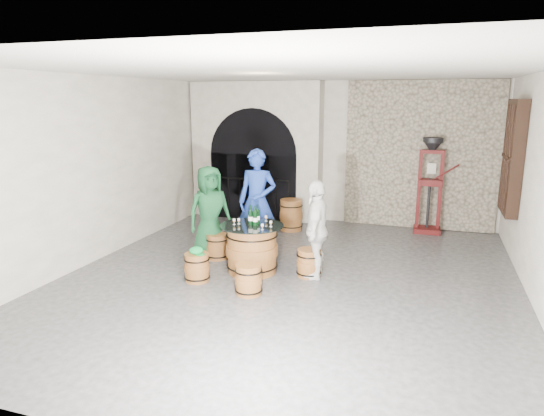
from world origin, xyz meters
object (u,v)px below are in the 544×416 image
(barrel_stool_far, at_px, (257,242))
(person_blue, at_px, (257,202))
(person_white, at_px, (317,229))
(barrel_stool_near_left, at_px, (197,267))
(person_green, at_px, (210,212))
(barrel_stool_near_right, at_px, (249,280))
(barrel_table, at_px, (252,249))
(side_barrel, at_px, (291,215))
(barrel_stool_left, at_px, (217,246))
(barrel_stool_right, at_px, (309,263))
(wine_bottle_right, at_px, (257,216))
(wine_bottle_left, at_px, (251,217))
(wine_bottle_center, at_px, (255,218))
(corking_press, at_px, (430,178))

(barrel_stool_far, xyz_separation_m, person_blue, (-0.03, 0.10, 0.74))
(person_white, bearing_deg, barrel_stool_near_left, -70.16)
(person_green, bearing_deg, barrel_stool_near_right, -97.28)
(barrel_table, relative_size, side_barrel, 1.53)
(barrel_stool_near_left, height_order, person_green, person_green)
(person_blue, xyz_separation_m, person_white, (1.33, -0.92, -0.17))
(barrel_stool_left, height_order, person_green, person_green)
(barrel_stool_right, height_order, barrel_stool_near_left, same)
(person_blue, bearing_deg, barrel_stool_right, -40.70)
(barrel_stool_near_left, distance_m, wine_bottle_right, 1.28)
(wine_bottle_left, xyz_separation_m, wine_bottle_right, (0.09, 0.08, 0.00))
(person_blue, distance_m, wine_bottle_center, 1.08)
(barrel_stool_near_right, bearing_deg, barrel_stool_right, 56.49)
(barrel_stool_near_left, height_order, corking_press, corking_press)
(barrel_stool_far, xyz_separation_m, barrel_stool_near_right, (0.53, -1.82, 0.00))
(barrel_stool_far, bearing_deg, barrel_stool_right, -34.72)
(person_blue, distance_m, side_barrel, 1.82)
(side_barrel, bearing_deg, person_blue, -95.24)
(wine_bottle_center, xyz_separation_m, wine_bottle_right, (-0.01, 0.12, 0.00))
(barrel_stool_left, bearing_deg, person_white, -10.36)
(barrel_stool_near_left, xyz_separation_m, person_green, (-0.33, 1.20, 0.60))
(wine_bottle_center, xyz_separation_m, side_barrel, (-0.18, 2.73, -0.59))
(barrel_stool_far, relative_size, person_blue, 0.23)
(barrel_table, relative_size, person_blue, 0.54)
(barrel_stool_right, relative_size, person_white, 0.29)
(person_green, relative_size, corking_press, 0.82)
(wine_bottle_left, distance_m, corking_press, 4.39)
(barrel_stool_left, bearing_deg, person_green, 151.88)
(wine_bottle_left, relative_size, corking_press, 0.16)
(person_green, distance_m, corking_press, 4.73)
(barrel_stool_far, bearing_deg, barrel_table, -74.89)
(barrel_stool_left, distance_m, wine_bottle_left, 1.15)
(person_green, distance_m, person_blue, 0.88)
(barrel_stool_far, relative_size, person_white, 0.29)
(corking_press, bearing_deg, wine_bottle_left, -129.57)
(wine_bottle_right, bearing_deg, wine_bottle_left, -135.67)
(person_blue, bearing_deg, barrel_stool_near_left, -106.71)
(barrel_stool_right, distance_m, person_white, 0.58)
(barrel_table, height_order, person_white, person_white)
(barrel_stool_far, xyz_separation_m, wine_bottle_left, (0.22, -0.89, 0.71))
(barrel_table, xyz_separation_m, barrel_stool_near_right, (0.29, -0.90, -0.17))
(barrel_stool_left, bearing_deg, barrel_table, -28.12)
(barrel_stool_left, height_order, barrel_stool_near_left, same)
(person_green, relative_size, side_barrel, 2.44)
(barrel_stool_right, bearing_deg, barrel_stool_near_right, -123.51)
(barrel_stool_right, xyz_separation_m, person_green, (-1.95, 0.45, 0.60))
(barrel_stool_near_right, bearing_deg, barrel_stool_near_left, 166.14)
(barrel_stool_left, bearing_deg, barrel_stool_far, 38.50)
(barrel_stool_right, bearing_deg, barrel_stool_far, 145.28)
(barrel_stool_near_right, height_order, wine_bottle_right, wine_bottle_right)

